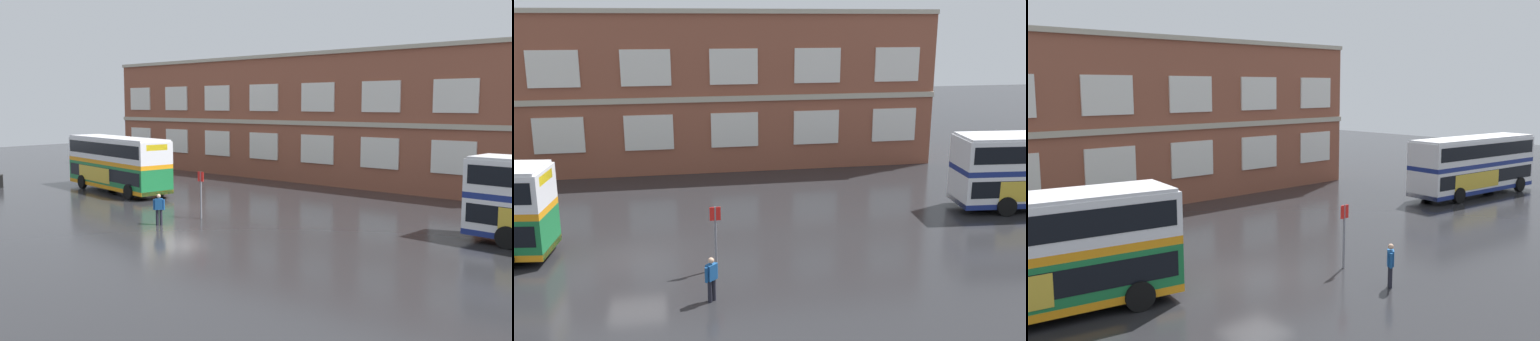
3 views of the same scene
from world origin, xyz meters
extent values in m
plane|color=#232326|center=(0.00, 2.00, 0.00)|extent=(120.00, 120.00, 0.00)
cube|color=brown|center=(-2.33, 18.00, 5.19)|extent=(44.75, 8.00, 10.39)
cube|color=#B2A893|center=(-2.33, 13.92, 4.99)|extent=(44.75, 0.16, 0.36)
cube|color=#B2A893|center=(-2.33, 13.95, 10.54)|extent=(44.75, 0.28, 0.30)
cube|color=silver|center=(-5.12, 13.94, 2.91)|extent=(3.13, 0.12, 2.29)
cube|color=silver|center=(0.47, 13.94, 2.91)|extent=(3.13, 0.12, 2.29)
cube|color=silver|center=(6.06, 13.94, 2.91)|extent=(3.13, 0.12, 2.29)
cube|color=silver|center=(11.66, 13.94, 2.91)|extent=(3.13, 0.12, 2.29)
cube|color=silver|center=(17.25, 13.94, 2.91)|extent=(3.13, 0.12, 2.29)
cube|color=silver|center=(-5.12, 13.94, 7.06)|extent=(3.13, 0.12, 2.29)
cube|color=silver|center=(0.47, 13.94, 7.06)|extent=(3.13, 0.12, 2.29)
cube|color=silver|center=(6.06, 13.94, 7.06)|extent=(3.13, 0.12, 2.29)
cube|color=silver|center=(11.66, 13.94, 7.06)|extent=(3.13, 0.12, 2.29)
cube|color=silver|center=(17.25, 13.94, 7.06)|extent=(3.13, 0.12, 2.29)
cube|color=yellow|center=(-3.49, 0.73, 3.60)|extent=(0.27, 1.65, 0.40)
cylinder|color=black|center=(-4.93, 2.21, 0.52)|extent=(1.07, 0.45, 1.04)
cylinder|color=black|center=(18.92, 2.32, 0.52)|extent=(1.06, 0.40, 1.04)
cylinder|color=black|center=(19.12, 4.86, 0.52)|extent=(1.06, 0.40, 1.04)
cylinder|color=black|center=(2.87, -4.60, 0.42)|extent=(0.23, 0.23, 0.85)
cylinder|color=black|center=(3.02, -4.47, 0.42)|extent=(0.23, 0.23, 0.85)
cube|color=#194C8C|center=(2.95, -4.53, 1.15)|extent=(0.46, 0.45, 0.60)
cylinder|color=#194C8C|center=(2.75, -4.71, 1.12)|extent=(0.16, 0.16, 0.57)
cylinder|color=#194C8C|center=(3.14, -4.36, 1.12)|extent=(0.16, 0.16, 0.57)
sphere|color=tan|center=(2.95, -4.53, 1.59)|extent=(0.22, 0.22, 0.22)
cylinder|color=slate|center=(3.35, -1.78, 1.35)|extent=(0.10, 0.10, 2.70)
cube|color=red|center=(3.35, -1.80, 2.42)|extent=(0.44, 0.04, 0.56)
camera|label=1|loc=(27.05, -24.59, 6.50)|focal=40.83mm
camera|label=2|loc=(1.57, -23.96, 9.89)|focal=40.80mm
camera|label=3|loc=(-13.97, -17.47, 7.57)|focal=40.22mm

